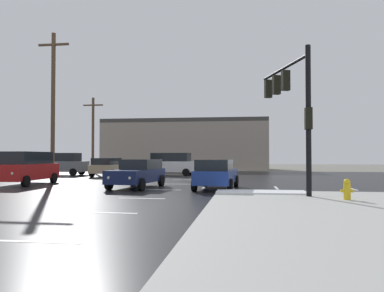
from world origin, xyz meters
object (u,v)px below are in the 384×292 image
traffic_signal_mast (291,98)px  suv_grey (60,163)px  suv_red (26,167)px  sedan_tan (109,167)px  fire_hydrant (347,189)px  sedan_navy (138,173)px  utility_pole_far (53,104)px  utility_pole_distant (93,133)px  suv_white (171,164)px  sedan_blue (216,174)px

traffic_signal_mast → suv_grey: (-18.85, 14.82, -3.34)m
suv_red → sedan_tan: size_ratio=1.05×
fire_hydrant → suv_red: bearing=159.2°
traffic_signal_mast → fire_hydrant: bearing=-164.1°
sedan_navy → suv_red: bearing=-92.2°
utility_pole_far → utility_pole_distant: (-3.10, 14.26, -1.13)m
suv_white → sedan_blue: bearing=-64.9°
traffic_signal_mast → sedan_navy: traffic_signal_mast is taller
fire_hydrant → sedan_tan: sedan_tan is taller
traffic_signal_mast → suv_red: (-15.47, 3.93, -3.34)m
suv_red → sedan_blue: suv_red is taller
fire_hydrant → utility_pole_distant: (-20.00, 23.50, 3.69)m
suv_white → fire_hydrant: bearing=-56.2°
suv_white → sedan_tan: bearing=-147.5°
suv_grey → utility_pole_distant: (0.57, 6.07, 3.13)m
suv_red → sedan_blue: 11.93m
traffic_signal_mast → suv_white: (-8.76, 15.98, -3.34)m
utility_pole_distant → utility_pole_far: bearing=-77.7°
suv_grey → sedan_navy: 16.20m
sedan_blue → suv_white: bearing=24.8°
traffic_signal_mast → suv_red: size_ratio=1.28×
fire_hydrant → sedan_navy: size_ratio=0.17×
suv_white → sedan_blue: (5.12, -13.55, -0.24)m
suv_white → utility_pole_distant: size_ratio=0.62×
traffic_signal_mast → suv_white: traffic_signal_mast is taller
sedan_tan → utility_pole_far: (-1.54, -6.74, 4.51)m
suv_grey → sedan_tan: (5.21, -1.45, -0.24)m
sedan_blue → utility_pole_distant: utility_pole_distant is taller
sedan_blue → sedan_tan: bearing=46.5°
fire_hydrant → utility_pole_distant: size_ratio=0.10×
traffic_signal_mast → utility_pole_distant: bearing=23.8°
suv_white → suv_red: same height
traffic_signal_mast → suv_red: 16.31m
suv_grey → suv_red: size_ratio=1.01×
suv_white → suv_grey: bearing=-169.1°
sedan_tan → utility_pole_far: utility_pole_far is taller
utility_pole_far → utility_pole_distant: 14.63m
utility_pole_distant → suv_red: bearing=-80.6°
suv_red → suv_grey: bearing=-163.7°
sedan_blue → utility_pole_far: utility_pole_far is taller
sedan_navy → utility_pole_far: 9.30m
suv_grey → sedan_navy: (10.84, -12.04, -0.24)m
suv_red → sedan_navy: size_ratio=1.04×
sedan_navy → suv_grey: bearing=-131.5°
suv_white → suv_red: 13.79m
sedan_navy → utility_pole_far: bearing=-111.7°
utility_pole_distant → traffic_signal_mast: bearing=-48.8°
sedan_navy → utility_pole_distant: size_ratio=0.58×
traffic_signal_mast → sedan_navy: size_ratio=1.34×
suv_white → sedan_navy: (0.74, -13.19, -0.24)m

